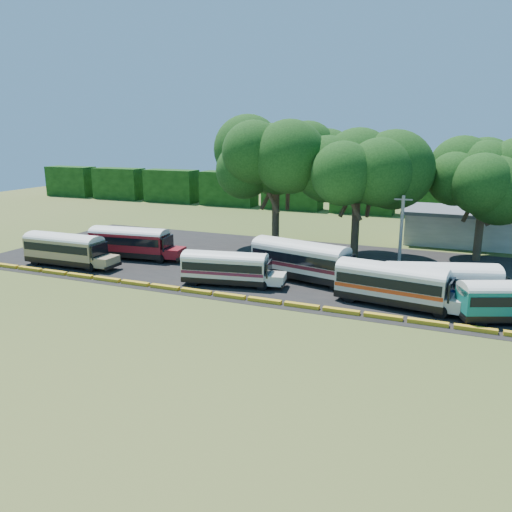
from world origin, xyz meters
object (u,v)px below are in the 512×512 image
at_px(bus_cream_west, 227,267).
at_px(tree_west, 276,159).
at_px(bus_red, 132,241).
at_px(bus_white_red, 394,282).
at_px(bus_beige, 66,248).

distance_m(bus_cream_west, tree_west, 16.13).
height_order(bus_red, tree_west, tree_west).
xyz_separation_m(bus_cream_west, tree_west, (-0.72, 13.79, 8.32)).
bearing_deg(bus_white_red, tree_west, 144.48).
bearing_deg(bus_cream_west, bus_beige, 171.18).
distance_m(bus_beige, tree_west, 23.23).
relative_size(bus_cream_west, bus_white_red, 0.90).
distance_m(bus_red, tree_west, 17.46).
bearing_deg(bus_red, bus_cream_west, -25.76).
height_order(bus_cream_west, bus_white_red, bus_white_red).
height_order(bus_red, bus_white_red, bus_red).
bearing_deg(bus_beige, bus_red, 49.35).
bearing_deg(bus_beige, bus_white_red, 0.02).
xyz_separation_m(bus_red, bus_cream_west, (13.16, -4.60, -0.24)).
bearing_deg(tree_west, bus_cream_west, -87.03).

